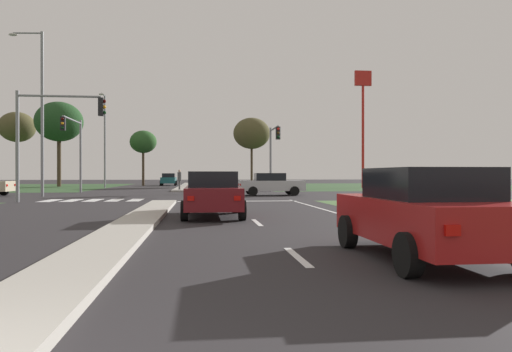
{
  "coord_description": "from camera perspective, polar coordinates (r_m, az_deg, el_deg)",
  "views": [
    {
      "loc": [
        1.82,
        -2.69,
        1.45
      ],
      "look_at": [
        5.43,
        28.38,
        1.34
      ],
      "focal_mm": 33.67,
      "sensor_mm": 36.0,
      "label": 1
    }
  ],
  "objects": [
    {
      "name": "car_teal_second",
      "position": [
        63.01,
        -10.33,
        -0.39
      ],
      "size": [
        2.03,
        4.64,
        1.59
      ],
      "rotation": [
        0.0,
        0.0,
        3.14
      ],
      "color": "#19565B",
      "rests_on": "ground"
    },
    {
      "name": "crosswalk_bar_fourth",
      "position": [
        27.93,
        -16.46,
        -2.77
      ],
      "size": [
        0.7,
        2.8,
        0.01
      ],
      "primitive_type": "cube",
      "color": "silver",
      "rests_on": "ground"
    },
    {
      "name": "street_lamp_third",
      "position": [
        54.31,
        -17.55,
        4.51
      ],
      "size": [
        0.56,
        2.06,
        10.01
      ],
      "color": "gray",
      "rests_on": "ground"
    },
    {
      "name": "treeline_near",
      "position": [
        67.27,
        -26.52,
        5.19
      ],
      "size": [
        4.42,
        4.42,
        9.26
      ],
      "color": "#423323",
      "rests_on": "ground"
    },
    {
      "name": "street_lamp_second",
      "position": [
        34.6,
        -24.3,
        7.61
      ],
      "size": [
        2.24,
        0.41,
        10.76
      ],
      "color": "gray",
      "rests_on": "ground"
    },
    {
      "name": "car_maroon_third",
      "position": [
        16.43,
        -5.21,
        -2.1
      ],
      "size": [
        2.02,
        4.54,
        1.54
      ],
      "color": "maroon",
      "rests_on": "ground"
    },
    {
      "name": "median_island_near",
      "position": [
        13.88,
        -14.18,
        -5.5
      ],
      "size": [
        1.2,
        22.0,
        0.14
      ],
      "primitive_type": "cube",
      "color": "#ADA89E",
      "rests_on": "ground"
    },
    {
      "name": "fastfood_pole_sign",
      "position": [
        53.11,
        12.58,
        8.44
      ],
      "size": [
        1.8,
        0.4,
        12.53
      ],
      "color": "red",
      "rests_on": "ground"
    },
    {
      "name": "car_silver_near",
      "position": [
        33.21,
        1.83,
        -0.95
      ],
      "size": [
        4.46,
        2.06,
        1.54
      ],
      "rotation": [
        0.0,
        0.0,
        -1.57
      ],
      "color": "#B7B7BC",
      "rests_on": "ground"
    },
    {
      "name": "ground_plane",
      "position": [
        32.77,
        -9.81,
        -2.34
      ],
      "size": [
        200.0,
        200.0,
        0.0
      ],
      "primitive_type": "plane",
      "color": "#282628"
    },
    {
      "name": "car_red_fourth",
      "position": [
        8.66,
        19.44,
        -4.13
      ],
      "size": [
        2.03,
        4.36,
        1.56
      ],
      "color": "#A31919",
      "rests_on": "ground"
    },
    {
      "name": "lane_dash_second",
      "position": [
        14.4,
        0.12,
        -5.55
      ],
      "size": [
        0.14,
        2.0,
        0.01
      ],
      "primitive_type": "cube",
      "color": "silver",
      "rests_on": "ground"
    },
    {
      "name": "crosswalk_bar_third",
      "position": [
        28.15,
        -18.77,
        -2.75
      ],
      "size": [
        0.7,
        2.8,
        0.01
      ],
      "primitive_type": "cube",
      "color": "silver",
      "rests_on": "ground"
    },
    {
      "name": "grass_verge_far_right",
      "position": [
        61.91,
        15.87,
        -1.15
      ],
      "size": [
        35.0,
        35.0,
        0.01
      ],
      "primitive_type": "cube",
      "color": "#2D4C28",
      "rests_on": "ground"
    },
    {
      "name": "traffic_signal_far_left",
      "position": [
        38.64,
        -20.77,
        3.94
      ],
      "size": [
        0.32,
        5.26,
        5.73
      ],
      "color": "gray",
      "rests_on": "ground"
    },
    {
      "name": "crosswalk_bar_fifth",
      "position": [
        27.76,
        -14.12,
        -2.79
      ],
      "size": [
        0.7,
        2.8,
        0.01
      ],
      "primitive_type": "cube",
      "color": "silver",
      "rests_on": "ground"
    },
    {
      "name": "lane_dash_near",
      "position": [
        8.52,
        4.93,
        -9.54
      ],
      "size": [
        0.14,
        2.0,
        0.01
      ],
      "primitive_type": "cube",
      "color": "silver",
      "rests_on": "ground"
    },
    {
      "name": "lane_dash_third",
      "position": [
        20.35,
        -1.87,
        -3.87
      ],
      "size": [
        0.14,
        2.0,
        0.01
      ],
      "primitive_type": "cube",
      "color": "silver",
      "rests_on": "ground"
    },
    {
      "name": "traffic_signal_near_left",
      "position": [
        27.35,
        -23.3,
        5.48
      ],
      "size": [
        4.56,
        0.32,
        5.79
      ],
      "color": "gray",
      "rests_on": "ground"
    },
    {
      "name": "treeline_third",
      "position": [
        63.29,
        -13.25,
        3.94
      ],
      "size": [
        3.4,
        3.4,
        7.08
      ],
      "color": "#423323",
      "rests_on": "ground"
    },
    {
      "name": "crosswalk_bar_near",
      "position": [
        28.72,
        -23.27,
        -2.7
      ],
      "size": [
        0.7,
        2.8,
        0.01
      ],
      "primitive_type": "cube",
      "color": "silver",
      "rests_on": "ground"
    },
    {
      "name": "crosswalk_bar_second",
      "position": [
        28.42,
        -21.04,
        -2.73
      ],
      "size": [
        0.7,
        2.8,
        0.01
      ],
      "primitive_type": "cube",
      "color": "silver",
      "rests_on": "ground"
    },
    {
      "name": "median_island_far",
      "position": [
        57.73,
        -8.43,
        -1.18
      ],
      "size": [
        1.2,
        36.0,
        0.14
      ],
      "primitive_type": "cube",
      "color": "gray",
      "rests_on": "ground"
    },
    {
      "name": "stop_bar_near",
      "position": [
        25.8,
        -2.21,
        -3.01
      ],
      "size": [
        6.4,
        0.5,
        0.01
      ],
      "primitive_type": "cube",
      "color": "silver",
      "rests_on": "ground"
    },
    {
      "name": "pedestrian_at_median",
      "position": [
        41.93,
        -9.08,
        -0.17
      ],
      "size": [
        0.34,
        0.34,
        1.72
      ],
      "rotation": [
        0.0,
        0.0,
        2.73
      ],
      "color": "#4C4C4C",
      "rests_on": "median_island_far"
    },
    {
      "name": "traffic_signal_far_right",
      "position": [
        38.28,
        2.08,
        3.49
      ],
      "size": [
        0.32,
        4.15,
        5.32
      ],
      "color": "gray",
      "rests_on": "ground"
    },
    {
      "name": "treeline_second",
      "position": [
        61.96,
        -22.36,
        5.95
      ],
      "size": [
        5.54,
        5.54,
        10.08
      ],
      "color": "#423323",
      "rests_on": "ground"
    },
    {
      "name": "treeline_fourth",
      "position": [
        60.12,
        -0.52,
        5.07
      ],
      "size": [
        4.58,
        4.58,
        8.53
      ],
      "color": "#423323",
      "rests_on": "ground"
    },
    {
      "name": "edge_line_right",
      "position": [
        15.59,
        12.29,
        -5.11
      ],
      "size": [
        0.14,
        24.0,
        0.01
      ],
      "primitive_type": "cube",
      "color": "silver",
      "rests_on": "ground"
    }
  ]
}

